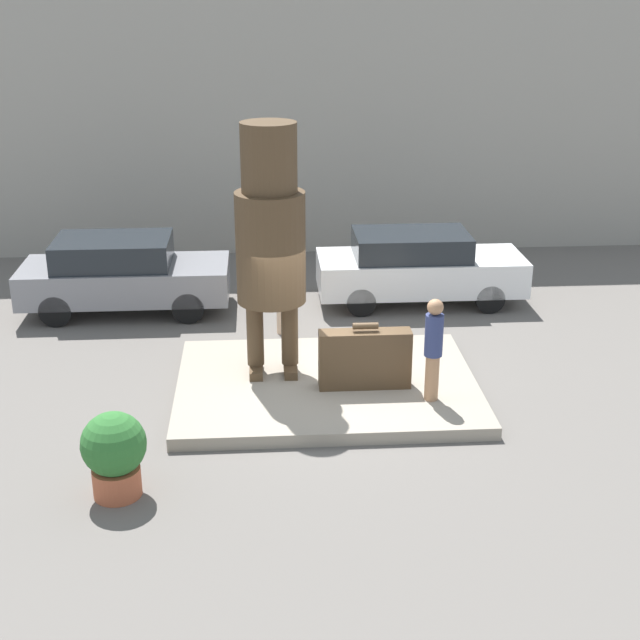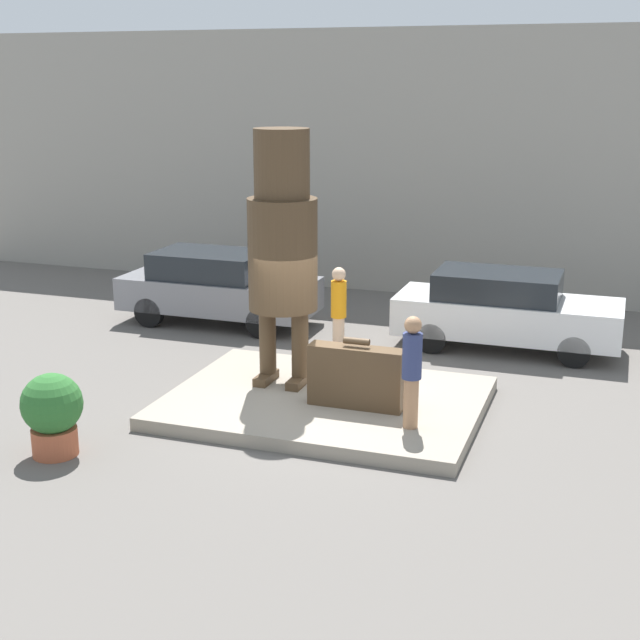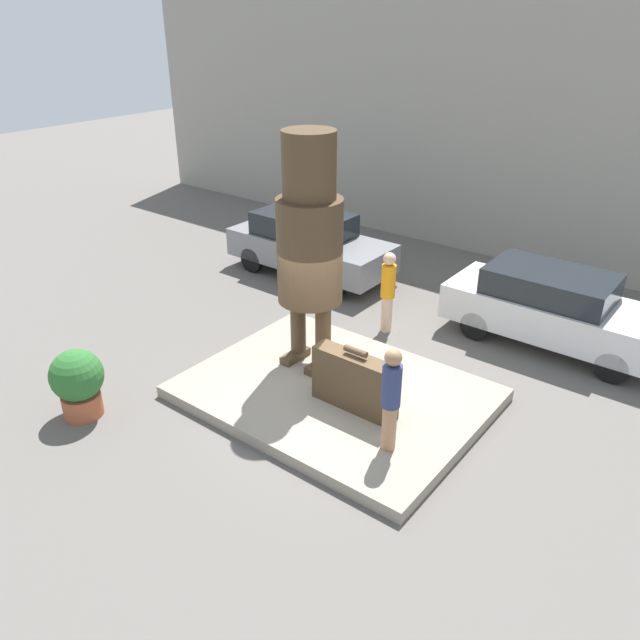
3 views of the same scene
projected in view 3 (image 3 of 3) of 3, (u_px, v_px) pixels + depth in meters
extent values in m
plane|color=#605B56|center=(335.00, 398.00, 11.35)|extent=(60.00, 60.00, 0.00)
cube|color=gray|center=(335.00, 393.00, 11.30)|extent=(5.17, 3.90, 0.22)
cube|color=gray|center=(539.00, 140.00, 16.04)|extent=(28.00, 0.60, 6.55)
cube|color=#4C3823|center=(295.00, 356.00, 12.13)|extent=(0.23, 0.68, 0.15)
cube|color=#4C3823|center=(320.00, 365.00, 11.80)|extent=(0.23, 0.68, 0.15)
cylinder|color=#4C3823|center=(298.00, 323.00, 11.90)|extent=(0.30, 0.30, 1.18)
cylinder|color=#4C3823|center=(323.00, 333.00, 11.57)|extent=(0.30, 0.30, 1.18)
cylinder|color=#4C3823|center=(310.00, 251.00, 11.04)|extent=(1.18, 1.18, 1.90)
cylinder|color=#4C3823|center=(309.00, 165.00, 10.35)|extent=(0.93, 0.93, 1.14)
cube|color=#4C3823|center=(355.00, 382.00, 10.48)|extent=(1.56, 0.37, 1.01)
cylinder|color=#4C3823|center=(356.00, 351.00, 10.21)|extent=(0.43, 0.11, 0.11)
cylinder|color=#A87A56|center=(389.00, 427.00, 9.56)|extent=(0.23, 0.23, 0.79)
cylinder|color=navy|center=(392.00, 386.00, 9.22)|extent=(0.30, 0.30, 0.70)
sphere|color=#A87A56|center=(393.00, 358.00, 9.00)|extent=(0.26, 0.26, 0.26)
cube|color=gray|center=(311.00, 250.00, 16.23)|extent=(4.37, 1.78, 0.72)
cube|color=#1E2328|center=(304.00, 224.00, 16.06)|extent=(2.40, 1.60, 0.58)
cylinder|color=black|center=(370.00, 265.00, 16.22)|extent=(0.67, 0.18, 0.67)
cylinder|color=black|center=(334.00, 285.00, 15.09)|extent=(0.67, 0.18, 0.67)
cylinder|color=black|center=(291.00, 243.00, 17.70)|extent=(0.67, 0.18, 0.67)
cylinder|color=black|center=(252.00, 260.00, 16.57)|extent=(0.67, 0.18, 0.67)
cube|color=silver|center=(556.00, 315.00, 12.84)|extent=(4.48, 1.71, 0.75)
cube|color=#1E2328|center=(550.00, 284.00, 12.67)|extent=(2.47, 1.54, 0.53)
cylinder|color=black|center=(633.00, 337.00, 12.79)|extent=(0.63, 0.18, 0.63)
cylinder|color=black|center=(612.00, 367.00, 11.71)|extent=(0.63, 0.18, 0.63)
cylinder|color=black|center=(504.00, 301.00, 14.31)|extent=(0.63, 0.18, 0.63)
cylinder|color=black|center=(475.00, 325.00, 13.23)|extent=(0.63, 0.18, 0.63)
cylinder|color=#AD5638|center=(83.00, 404.00, 10.80)|extent=(0.67, 0.67, 0.42)
sphere|color=#2D6B2D|center=(77.00, 375.00, 10.54)|extent=(0.90, 0.90, 0.90)
cylinder|color=beige|center=(387.00, 314.00, 13.51)|extent=(0.24, 0.24, 0.82)
cylinder|color=orange|center=(388.00, 281.00, 13.16)|extent=(0.31, 0.31, 0.73)
sphere|color=beige|center=(390.00, 259.00, 12.93)|extent=(0.27, 0.27, 0.27)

